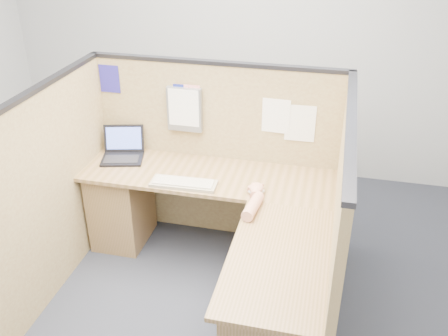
% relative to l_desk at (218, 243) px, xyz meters
% --- Properties ---
extents(floor, '(5.00, 5.00, 0.00)m').
position_rel_l_desk_xyz_m(floor, '(-0.18, -0.29, -0.39)').
color(floor, '#21232F').
rests_on(floor, ground).
extents(wall_back, '(5.00, 0.00, 5.00)m').
position_rel_l_desk_xyz_m(wall_back, '(-0.18, 1.96, 1.01)').
color(wall_back, '#A8AAAD').
rests_on(wall_back, floor).
extents(cubicle_partitions, '(2.06, 1.83, 1.53)m').
position_rel_l_desk_xyz_m(cubicle_partitions, '(-0.18, 0.14, 0.38)').
color(cubicle_partitions, olive).
rests_on(cubicle_partitions, floor).
extents(l_desk, '(1.95, 1.75, 0.73)m').
position_rel_l_desk_xyz_m(l_desk, '(0.00, 0.00, 0.00)').
color(l_desk, brown).
rests_on(l_desk, floor).
extents(laptop, '(0.38, 0.39, 0.24)m').
position_rel_l_desk_xyz_m(laptop, '(-0.92, 0.52, 0.40)').
color(laptop, black).
rests_on(laptop, l_desk).
extents(keyboard, '(0.50, 0.19, 0.03)m').
position_rel_l_desk_xyz_m(keyboard, '(-0.31, 0.19, 0.35)').
color(keyboard, gray).
rests_on(keyboard, l_desk).
extents(mouse, '(0.14, 0.10, 0.05)m').
position_rel_l_desk_xyz_m(mouse, '(0.24, 0.19, 0.36)').
color(mouse, silver).
rests_on(mouse, l_desk).
extents(hand_forearm, '(0.12, 0.43, 0.09)m').
position_rel_l_desk_xyz_m(hand_forearm, '(0.25, 0.04, 0.38)').
color(hand_forearm, tan).
rests_on(hand_forearm, l_desk).
extents(blue_poster, '(0.17, 0.00, 0.23)m').
position_rel_l_desk_xyz_m(blue_poster, '(-1.06, 0.68, 0.94)').
color(blue_poster, navy).
rests_on(blue_poster, cubicle_partitions).
extents(american_flag, '(0.22, 0.01, 0.37)m').
position_rel_l_desk_xyz_m(american_flag, '(-0.44, 0.67, 0.86)').
color(american_flag, olive).
rests_on(american_flag, cubicle_partitions).
extents(file_holder, '(0.28, 0.05, 0.36)m').
position_rel_l_desk_xyz_m(file_holder, '(-0.43, 0.66, 0.75)').
color(file_holder, slate).
rests_on(file_holder, cubicle_partitions).
extents(paper_left, '(0.21, 0.01, 0.27)m').
position_rel_l_desk_xyz_m(paper_left, '(0.29, 0.68, 0.75)').
color(paper_left, white).
rests_on(paper_left, cubicle_partitions).
extents(paper_right, '(0.23, 0.01, 0.29)m').
position_rel_l_desk_xyz_m(paper_right, '(0.47, 0.68, 0.70)').
color(paper_right, white).
rests_on(paper_right, cubicle_partitions).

